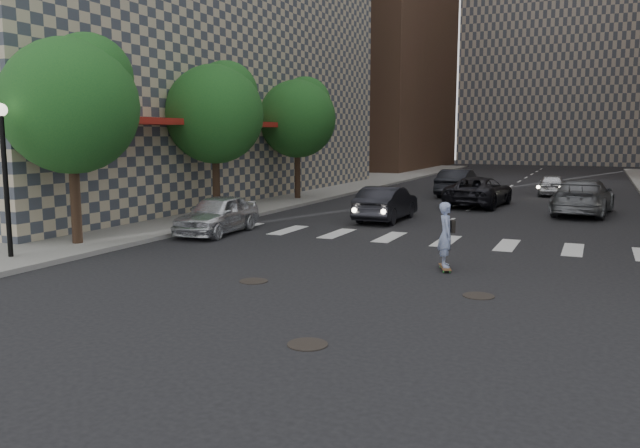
# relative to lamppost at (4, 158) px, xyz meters

# --- Properties ---
(ground) EXTENTS (160.00, 160.00, 0.00)m
(ground) POSITION_rel_lamppost_xyz_m (9.50, -0.50, -2.93)
(ground) COLOR black
(ground) RESTS_ON ground
(sidewalk_left) EXTENTS (13.00, 80.00, 0.15)m
(sidewalk_left) POSITION_rel_lamppost_xyz_m (-5.00, 19.50, -2.86)
(sidewalk_left) COLOR gray
(sidewalk_left) RESTS_ON ground
(lamppost) EXTENTS (0.36, 0.36, 4.28)m
(lamppost) POSITION_rel_lamppost_xyz_m (0.00, 0.00, 0.00)
(lamppost) COLOR black
(lamppost) RESTS_ON sidewalk_left
(tree_a) EXTENTS (4.20, 4.20, 6.60)m
(tree_a) POSITION_rel_lamppost_xyz_m (0.05, 2.64, 1.71)
(tree_a) COLOR #382619
(tree_a) RESTS_ON sidewalk_left
(tree_b) EXTENTS (4.20, 4.20, 6.60)m
(tree_b) POSITION_rel_lamppost_xyz_m (0.05, 10.64, 1.71)
(tree_b) COLOR #382619
(tree_b) RESTS_ON sidewalk_left
(tree_c) EXTENTS (4.20, 4.20, 6.60)m
(tree_c) POSITION_rel_lamppost_xyz_m (0.05, 18.64, 1.71)
(tree_c) COLOR #382619
(tree_c) RESTS_ON sidewalk_left
(manhole_a) EXTENTS (0.70, 0.70, 0.02)m
(manhole_a) POSITION_rel_lamppost_xyz_m (10.70, -3.00, -2.92)
(manhole_a) COLOR black
(manhole_a) RESTS_ON ground
(manhole_b) EXTENTS (0.70, 0.70, 0.02)m
(manhole_b) POSITION_rel_lamppost_xyz_m (7.50, 0.70, -2.92)
(manhole_b) COLOR black
(manhole_b) RESTS_ON ground
(manhole_c) EXTENTS (0.70, 0.70, 0.02)m
(manhole_c) POSITION_rel_lamppost_xyz_m (12.80, 1.50, -2.92)
(manhole_c) COLOR black
(manhole_c) RESTS_ON ground
(skateboarder) EXTENTS (0.61, 0.94, 1.82)m
(skateboarder) POSITION_rel_lamppost_xyz_m (11.50, 3.91, -1.98)
(skateboarder) COLOR brown
(skateboarder) RESTS_ON ground
(silver_sedan) EXTENTS (1.94, 4.26, 1.42)m
(silver_sedan) POSITION_rel_lamppost_xyz_m (2.50, 6.76, -2.23)
(silver_sedan) COLOR silver
(silver_sedan) RESTS_ON ground
(traffic_car_a) EXTENTS (1.55, 4.41, 1.45)m
(traffic_car_a) POSITION_rel_lamppost_xyz_m (7.02, 12.65, -2.21)
(traffic_car_a) COLOR black
(traffic_car_a) RESTS_ON ground
(traffic_car_b) EXTENTS (2.84, 5.80, 1.62)m
(traffic_car_b) POSITION_rel_lamppost_xyz_m (14.53, 18.19, -2.12)
(traffic_car_b) COLOR #595C61
(traffic_car_b) RESTS_ON ground
(traffic_car_c) EXTENTS (2.91, 5.54, 1.49)m
(traffic_car_c) POSITION_rel_lamppost_xyz_m (9.62, 19.77, -2.19)
(traffic_car_c) COLOR black
(traffic_car_c) RESTS_ON ground
(traffic_car_d) EXTENTS (1.71, 3.85, 1.29)m
(traffic_car_d) POSITION_rel_lamppost_xyz_m (12.62, 27.29, -2.29)
(traffic_car_d) COLOR #BABCC1
(traffic_car_d) RESTS_ON ground
(traffic_car_e) EXTENTS (1.82, 4.87, 1.59)m
(traffic_car_e) POSITION_rel_lamppost_xyz_m (7.58, 24.62, -2.14)
(traffic_car_e) COLOR black
(traffic_car_e) RESTS_ON ground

